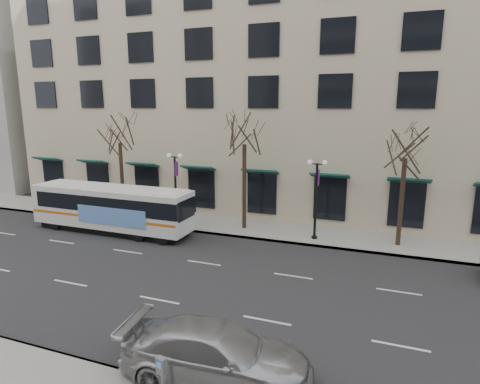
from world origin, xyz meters
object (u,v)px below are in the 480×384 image
at_px(pay_station, 162,369).
at_px(tree_far_right, 407,142).
at_px(lamp_post_left, 176,185).
at_px(tree_far_left, 119,130).
at_px(lamp_post_right, 316,196).
at_px(silver_car, 216,353).
at_px(city_bus, 112,207).
at_px(tree_far_mid, 244,130).

bearing_deg(pay_station, tree_far_right, 81.08).
bearing_deg(lamp_post_left, tree_far_left, 173.17).
distance_m(lamp_post_right, pay_station, 16.12).
xyz_separation_m(silver_car, pay_station, (-1.01, -1.55, 0.23)).
bearing_deg(city_bus, tree_far_mid, 23.67).
height_order(city_bus, silver_car, city_bus).
relative_size(city_bus, silver_car, 1.91).
distance_m(tree_far_mid, lamp_post_right, 6.41).
xyz_separation_m(lamp_post_left, silver_car, (9.50, -14.40, -2.06)).
distance_m(tree_far_mid, lamp_post_left, 6.40).
bearing_deg(tree_far_left, pay_station, -50.80).
bearing_deg(lamp_post_right, tree_far_right, 6.85).
height_order(tree_far_right, city_bus, tree_far_right).
relative_size(tree_far_left, lamp_post_left, 1.60).
relative_size(lamp_post_right, city_bus, 0.45).
height_order(tree_far_left, lamp_post_left, tree_far_left).
bearing_deg(lamp_post_right, pay_station, -95.43).
relative_size(tree_far_right, pay_station, 6.09).
distance_m(tree_far_left, tree_far_right, 20.00).
bearing_deg(pay_station, silver_car, 69.26).
bearing_deg(tree_far_right, lamp_post_right, -173.15).
bearing_deg(tree_far_left, lamp_post_right, -2.29).
bearing_deg(tree_far_left, city_bus, -63.87).
distance_m(city_bus, silver_car, 17.18).
xyz_separation_m(tree_far_left, tree_far_right, (20.00, 0.00, -0.28)).
bearing_deg(city_bus, pay_station, -47.37).
distance_m(tree_far_mid, pay_station, 17.88).
xyz_separation_m(tree_far_left, lamp_post_left, (5.01, -0.60, -3.75)).
height_order(lamp_post_right, city_bus, lamp_post_right).
bearing_deg(silver_car, tree_far_left, 37.90).
distance_m(tree_far_left, pay_station, 22.07).
xyz_separation_m(tree_far_right, pay_station, (-6.51, -16.55, -5.31)).
height_order(tree_far_left, tree_far_right, tree_far_left).
bearing_deg(silver_car, tree_far_mid, 10.59).
bearing_deg(city_bus, lamp_post_left, 42.38).
distance_m(tree_far_right, silver_car, 16.91).
bearing_deg(tree_far_right, tree_far_mid, 180.00).
distance_m(tree_far_left, silver_car, 21.66).
relative_size(lamp_post_left, lamp_post_right, 1.00).
bearing_deg(tree_far_right, lamp_post_left, -177.71).
height_order(lamp_post_left, lamp_post_right, same).
bearing_deg(lamp_post_left, silver_car, -56.59).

